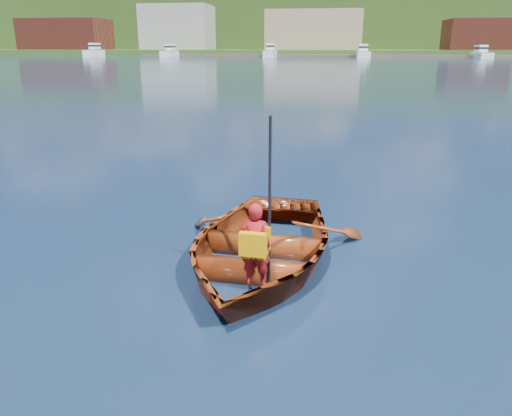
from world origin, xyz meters
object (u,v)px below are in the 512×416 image
Objects in this scene: rowboat at (259,245)px; child_paddler at (255,244)px; dock at (357,56)px; marina_yachts at (343,53)px.

rowboat is 2.04× the size of child_paddler.
rowboat is at bearing -93.35° from dock.
rowboat is 0.03× the size of marina_yachts.
dock is at bearing 86.65° from rowboat.
child_paddler is (0.08, -0.91, 0.38)m from rowboat.
marina_yachts reaches higher than child_paddler.
child_paddler reaches higher than dock.
dock is (8.53, 148.15, -0.26)m from child_paddler.
marina_yachts reaches higher than rowboat.
rowboat is 142.64m from marina_yachts.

